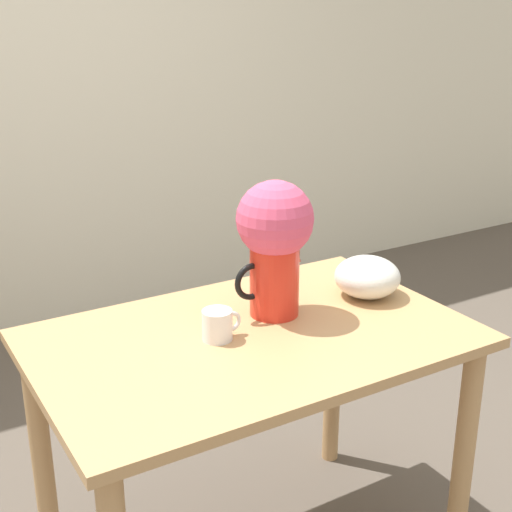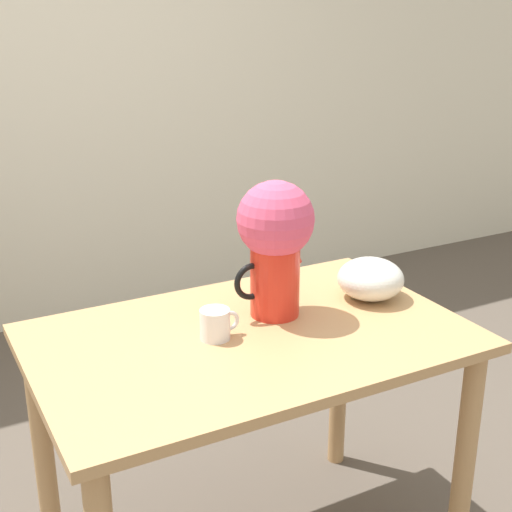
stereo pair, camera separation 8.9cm
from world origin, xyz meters
TOP-DOWN VIEW (x-y plane):
  - wall_back at (0.00, 2.01)m, footprint 8.00×0.05m
  - table at (0.17, -0.07)m, footprint 1.17×0.75m
  - flower_vase at (0.30, 0.02)m, footprint 0.24×0.22m
  - coffee_mug at (0.08, -0.05)m, footprint 0.11×0.08m
  - white_bowl at (0.61, -0.02)m, footprint 0.20×0.20m

SIDE VIEW (x-z plane):
  - table at x=0.17m, z-range 0.26..1.04m
  - coffee_mug at x=0.08m, z-range 0.78..0.87m
  - white_bowl at x=0.61m, z-range 0.78..0.91m
  - flower_vase at x=0.30m, z-range 0.82..1.21m
  - wall_back at x=0.00m, z-range 0.00..2.60m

